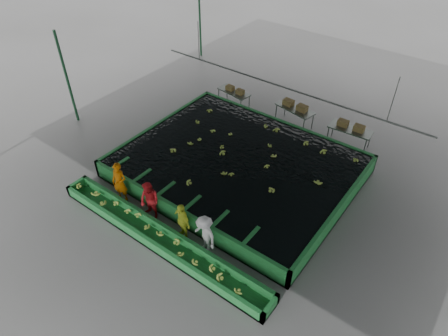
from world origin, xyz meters
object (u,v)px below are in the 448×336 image
Objects in this scene: sorting_trough at (159,238)px; worker_a at (120,182)px; worker_b at (150,201)px; packing_table_mid at (294,116)px; flotation_tank at (237,166)px; box_stack_mid at (295,108)px; worker_d at (205,234)px; box_stack_left at (235,92)px; worker_c at (182,221)px; box_stack_right at (350,128)px; packing_table_right at (349,137)px; packing_table_left at (234,98)px.

worker_a reaches higher than sorting_trough.
packing_table_mid is at bearing 83.14° from worker_b.
box_stack_mid reaches higher than flotation_tank.
worker_d reaches higher than box_stack_left.
worker_c reaches higher than box_stack_right.
box_stack_left is at bearing -177.61° from packing_table_right.
worker_c is (0.49, -4.30, 0.38)m from flotation_tank.
worker_d is (4.55, 0.00, -0.11)m from worker_a.
box_stack_mid is (-1.63, 9.62, 0.14)m from worker_d.
flotation_tank is 5.28m from packing_table_mid.
flotation_tank is 6.21m from packing_table_left.
packing_table_right is (3.13, 10.31, 0.23)m from sorting_trough.
packing_table_left is 1.39× the size of box_stack_mid.
flotation_tank is 5.06× the size of packing_table_left.
packing_table_left is at bearing 133.43° from worker_d.
box_stack_right is at bearing 2.89° from box_stack_left.
box_stack_mid is at bearing 112.99° from worker_d.
box_stack_left is (-0.71, 9.22, -0.04)m from worker_a.
box_stack_mid is at bearing 179.06° from box_stack_right.
worker_a is 11.32m from box_stack_right.
box_stack_left is 3.65m from box_stack_mid.
worker_b is at bearing -74.63° from packing_table_left.
worker_a is at bearing -166.61° from worker_d.
box_stack_right is (6.06, 9.57, 0.02)m from worker_a.
packing_table_right is 1.58× the size of box_stack_right.
worker_d is 9.75m from box_stack_mid.
worker_a reaches higher than packing_table_right.
box_stack_right is at bearing 66.09° from worker_b.
worker_b reaches higher than worker_c.
sorting_trough is at bearing -139.93° from worker_d.
flotation_tank is 4.68× the size of packing_table_mid.
box_stack_left reaches higher than packing_table_left.
box_stack_mid is (-0.03, 5.32, 0.52)m from flotation_tank.
worker_a is at bearing -122.64° from packing_table_right.
box_stack_mid is at bearing 132.93° from packing_table_mid.
sorting_trough is 7.47× the size of box_stack_right.
worker_c reaches higher than packing_table_left.
box_stack_left is at bearing 133.07° from worker_d.
sorting_trough is 10.38m from packing_table_mid.
box_stack_mid is at bearing 178.02° from packing_table_right.
worker_a reaches higher than worker_b.
box_stack_left is at bearing 110.09° from sorting_trough.
worker_c is (0.49, 0.80, 0.58)m from sorting_trough.
flotation_tank is 7.47× the size of box_stack_right.
worker_a reaches higher than packing_table_mid.
box_stack_right is (3.10, -0.01, 0.48)m from packing_table_mid.
packing_table_right is (3.13, 5.21, 0.03)m from flotation_tank.
worker_a is at bearing -124.50° from flotation_tank.
worker_d reaches higher than flotation_tank.
box_stack_left is at bearing -174.50° from packing_table_mid.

